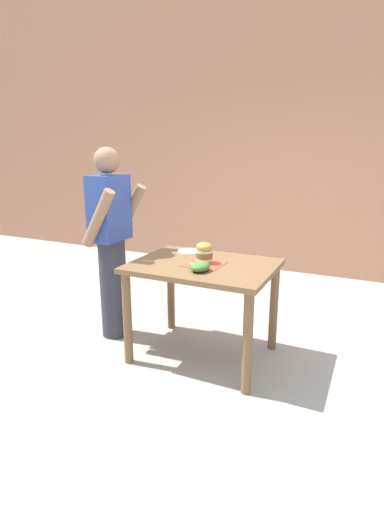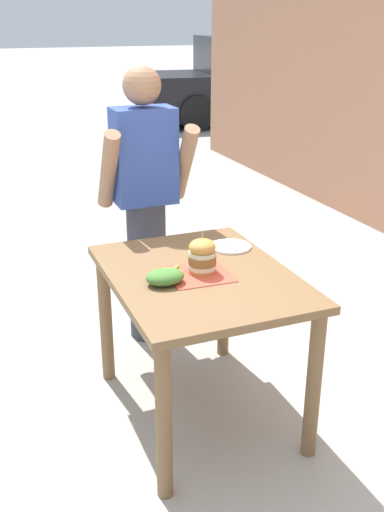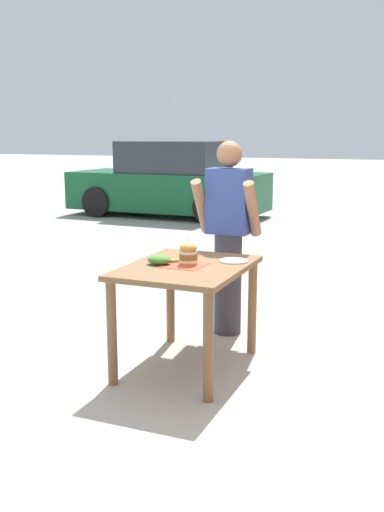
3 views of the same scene
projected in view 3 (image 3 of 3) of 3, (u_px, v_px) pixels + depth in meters
name	position (u px, v px, depth m)	size (l,w,h in m)	color
ground_plane	(187.00, 367.00, 4.56)	(80.00, 80.00, 0.00)	#ADAAA3
patio_table	(187.00, 283.00, 4.43)	(0.84, 1.10, 0.80)	brown
serving_paper	(184.00, 265.00, 4.40)	(0.29, 0.29, 0.00)	#D64C38
sandwich	(188.00, 254.00, 4.38)	(0.14, 0.14, 0.20)	gold
pickle_spear	(174.00, 261.00, 4.49)	(0.02, 0.02, 0.09)	#8EA83D
side_plate_with_forks	(234.00, 261.00, 4.53)	(0.22, 0.22, 0.02)	white
side_salad	(159.00, 260.00, 4.42)	(0.18, 0.14, 0.07)	#477F33
diner_across_table	(228.00, 235.00, 5.19)	(0.55, 0.35, 1.69)	#33333D
parked_car_near_curb	(170.00, 182.00, 12.93)	(4.25, 1.93, 1.60)	#145933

